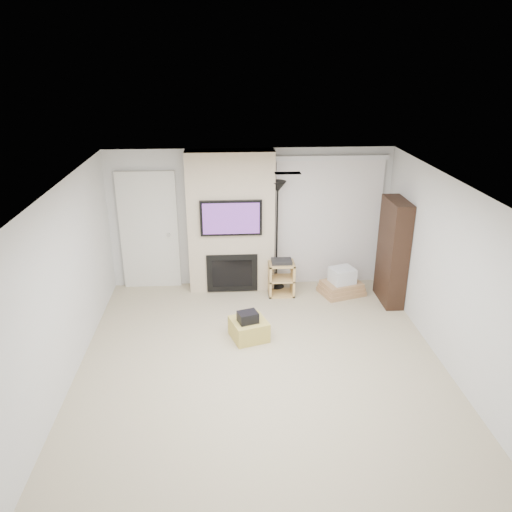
{
  "coord_description": "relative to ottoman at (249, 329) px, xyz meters",
  "views": [
    {
      "loc": [
        -0.45,
        -5.75,
        3.98
      ],
      "look_at": [
        0.0,
        1.2,
        1.15
      ],
      "focal_mm": 35.0,
      "sensor_mm": 36.0,
      "label": 1
    }
  ],
  "objects": [
    {
      "name": "box_stack",
      "position": [
        1.73,
        1.4,
        0.03
      ],
      "size": [
        0.86,
        0.74,
        0.49
      ],
      "color": "tan",
      "rests_on": "floor"
    },
    {
      "name": "av_stand",
      "position": [
        0.65,
        1.45,
        0.2
      ],
      "size": [
        0.45,
        0.38,
        0.66
      ],
      "color": "tan",
      "rests_on": "floor"
    },
    {
      "name": "bookshelf",
      "position": [
        2.48,
        1.09,
        0.75
      ],
      "size": [
        0.3,
        0.8,
        1.8
      ],
      "color": "black",
      "rests_on": "floor"
    },
    {
      "name": "ceiling",
      "position": [
        0.14,
        -0.76,
        2.35
      ],
      "size": [
        5.0,
        5.5,
        0.0
      ],
      "primitive_type": "cube",
      "color": "white",
      "rests_on": "wall_back"
    },
    {
      "name": "fireplace_wall",
      "position": [
        -0.21,
        1.78,
        1.09
      ],
      "size": [
        1.5,
        0.47,
        2.5
      ],
      "color": "beige",
      "rests_on": "floor"
    },
    {
      "name": "wall_left",
      "position": [
        -2.36,
        -0.76,
        1.1
      ],
      "size": [
        0.0,
        5.5,
        2.5
      ],
      "primitive_type": "cube",
      "rotation": [
        1.57,
        0.0,
        1.57
      ],
      "color": "silver",
      "rests_on": "ground"
    },
    {
      "name": "black_bag",
      "position": [
        -0.02,
        -0.05,
        0.23
      ],
      "size": [
        0.33,
        0.29,
        0.16
      ],
      "primitive_type": "cube",
      "rotation": [
        0.0,
        0.0,
        0.31
      ],
      "color": "black",
      "rests_on": "ottoman"
    },
    {
      "name": "wall_front",
      "position": [
        0.14,
        -3.51,
        1.1
      ],
      "size": [
        5.0,
        0.0,
        2.5
      ],
      "primitive_type": "cube",
      "rotation": [
        1.57,
        0.0,
        0.0
      ],
      "color": "silver",
      "rests_on": "ground"
    },
    {
      "name": "entry_door",
      "position": [
        -1.66,
        1.96,
        0.9
      ],
      "size": [
        1.02,
        0.11,
        2.14
      ],
      "color": "silver",
      "rests_on": "floor"
    },
    {
      "name": "floor",
      "position": [
        0.14,
        -0.76,
        -0.15
      ],
      "size": [
        5.0,
        5.5,
        0.0
      ],
      "primitive_type": "cube",
      "color": "#BBAC8C",
      "rests_on": "ground"
    },
    {
      "name": "wall_back",
      "position": [
        0.14,
        1.99,
        1.1
      ],
      "size": [
        5.0,
        0.0,
        2.5
      ],
      "primitive_type": "cube",
      "rotation": [
        1.57,
        0.0,
        0.0
      ],
      "color": "silver",
      "rests_on": "ground"
    },
    {
      "name": "floor_lamp",
      "position": [
        0.59,
        1.71,
        1.41
      ],
      "size": [
        0.29,
        0.29,
        1.99
      ],
      "color": "black",
      "rests_on": "floor"
    },
    {
      "name": "wall_right",
      "position": [
        2.64,
        -0.76,
        1.1
      ],
      "size": [
        0.0,
        5.5,
        2.5
      ],
      "primitive_type": "cube",
      "rotation": [
        1.57,
        0.0,
        1.57
      ],
      "color": "silver",
      "rests_on": "ground"
    },
    {
      "name": "hvac_vent",
      "position": [
        0.54,
        0.04,
        2.35
      ],
      "size": [
        0.35,
        0.18,
        0.01
      ],
      "primitive_type": "cube",
      "color": "silver",
      "rests_on": "ceiling"
    },
    {
      "name": "vertical_blinds",
      "position": [
        1.54,
        1.94,
        1.12
      ],
      "size": [
        1.98,
        0.1,
        2.37
      ],
      "color": "silver",
      "rests_on": "floor"
    },
    {
      "name": "ottoman",
      "position": [
        0.0,
        0.0,
        0.0
      ],
      "size": [
        0.63,
        0.63,
        0.3
      ],
      "primitive_type": "cube",
      "rotation": [
        0.0,
        0.0,
        0.31
      ],
      "color": "tan",
      "rests_on": "floor"
    }
  ]
}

